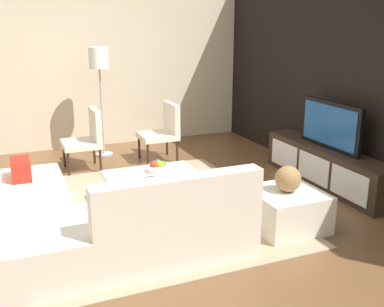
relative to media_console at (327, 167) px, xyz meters
The scene contains 15 objects.
ground_plane 2.41m from the media_console, 90.00° to the right, with size 14.00×14.00×0.00m, color brown.
feature_wall_back 1.19m from the media_console, 90.00° to the left, with size 6.40×0.12×2.80m, color black.
side_wall_left 4.05m from the media_console, 145.54° to the right, with size 0.12×5.20×2.80m, color beige.
area_rug 2.41m from the media_console, 92.39° to the right, with size 3.13×2.75×0.01m, color tan.
media_console is the anchor object (origin of this frame).
television 0.55m from the media_console, 90.00° to the left, with size 1.10×0.06×0.60m.
sectional_couch 3.30m from the media_console, 81.31° to the right, with size 2.27×2.34×0.85m.
coffee_table 2.30m from the media_console, 92.49° to the right, with size 0.96×1.06×0.38m.
accent_chair_near 3.33m from the media_console, 124.48° to the right, with size 0.53×0.52×0.87m.
floor_lamp 3.65m from the media_console, 136.35° to the right, with size 0.31×0.31×1.69m.
ottoman 1.50m from the media_console, 53.88° to the right, with size 0.70×0.70×0.40m, color beige.
fruit_bowl 2.23m from the media_console, 97.32° to the right, with size 0.28×0.28×0.14m.
accent_chair_far 2.48m from the media_console, 140.40° to the right, with size 0.54×0.54×0.87m.
decorative_ball 1.53m from the media_console, 53.88° to the right, with size 0.27×0.27×0.27m, color #997247.
book_stack 2.42m from the media_console, 87.22° to the right, with size 0.22×0.16×0.06m.
Camera 1 is at (4.52, -1.38, 2.07)m, focal length 42.58 mm.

